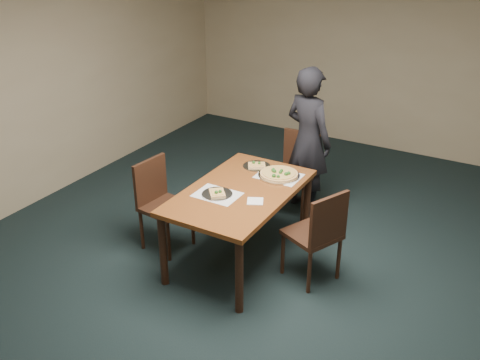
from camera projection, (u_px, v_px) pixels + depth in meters
The scene contains 13 objects.
ground at pixel (245, 295), 4.71m from camera, with size 8.00×8.00×0.00m, color black.
room_shell at pixel (246, 107), 3.96m from camera, with size 8.00×8.00×8.00m.
dining_table at pixel (240, 199), 4.96m from camera, with size 0.90×1.50×0.75m.
chair_far at pixel (297, 168), 5.92m from camera, with size 0.44×0.44×0.91m.
chair_left at pixel (160, 199), 5.25m from camera, with size 0.46×0.46×0.91m.
chair_right at pixel (319, 232), 4.70m from camera, with size 0.56×0.56×0.91m.
diner at pixel (308, 140), 5.84m from camera, with size 0.60×0.39×1.64m, color black.
placemat_main at pixel (279, 176), 5.18m from camera, with size 0.42×0.32×0.00m, color white.
placemat_near at pixel (217, 195), 4.83m from camera, with size 0.40×0.30×0.00m, color white.
pizza_pan at pixel (279, 174), 5.17m from camera, with size 0.41×0.41×0.07m.
slice_plate_near at pixel (217, 193), 4.82m from camera, with size 0.28×0.28×0.06m.
slice_plate_far at pixel (257, 166), 5.37m from camera, with size 0.28×0.28×0.06m.
napkin at pixel (255, 201), 4.71m from camera, with size 0.14×0.14×0.01m, color white.
Camera 1 is at (1.86, -3.31, 2.98)m, focal length 40.00 mm.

